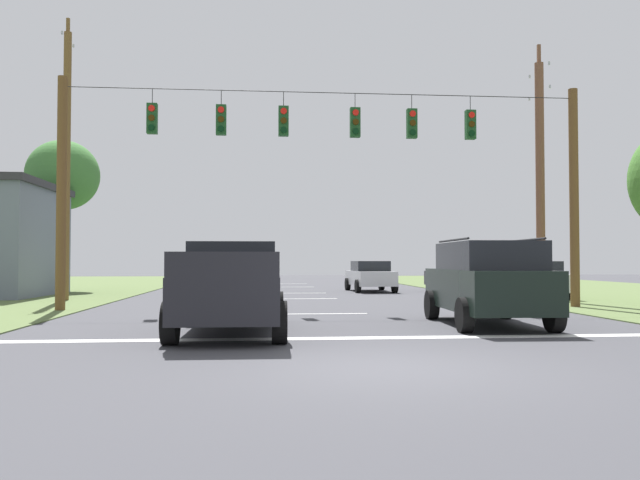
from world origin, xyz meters
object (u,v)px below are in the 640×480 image
pickup_truck (231,288)px  distant_car_far_parked (370,276)px  utility_pole_mid_right (540,175)px  utility_pole_near_left (66,162)px  tree_roadside_right (63,176)px  suv_black (487,281)px  distant_car_crossing_white (534,279)px  distant_car_oncoming (470,276)px  overhead_signal_span (324,176)px

pickup_truck → distant_car_far_parked: (6.10, 18.33, -0.18)m
utility_pole_mid_right → utility_pole_near_left: (-18.27, 1.39, 0.48)m
utility_pole_near_left → tree_roadside_right: size_ratio=1.42×
utility_pole_near_left → distant_car_far_parked: bearing=27.0°
suv_black → utility_pole_near_left: utility_pole_near_left is taller
distant_car_crossing_white → distant_car_oncoming: same height
distant_car_crossing_white → pickup_truck: bearing=-135.0°
utility_pole_near_left → utility_pole_mid_right: bearing=-4.3°
distant_car_far_parked → utility_pole_mid_right: (5.34, -7.99, 4.08)m
pickup_truck → distant_car_crossing_white: (11.79, 11.80, -0.18)m
pickup_truck → utility_pole_near_left: size_ratio=0.50×
pickup_truck → tree_roadside_right: 22.80m
distant_car_crossing_white → tree_roadside_right: 23.36m
distant_car_crossing_white → distant_car_oncoming: size_ratio=1.01×
distant_car_crossing_white → utility_pole_mid_right: utility_pole_mid_right is taller
pickup_truck → suv_black: 6.12m
distant_car_oncoming → tree_roadside_right: tree_roadside_right is taller
overhead_signal_span → pickup_truck: (-2.64, -6.59, -3.29)m
distant_car_crossing_white → utility_pole_near_left: size_ratio=0.40×
suv_black → distant_car_crossing_white: 12.15m
distant_car_crossing_white → utility_pole_near_left: bearing=-179.8°
suv_black → distant_car_far_parked: bearing=89.7°
suv_black → distant_car_crossing_white: suv_black is taller
pickup_truck → distant_car_oncoming: 21.07m
distant_car_oncoming → utility_pole_mid_right: size_ratio=0.44×
distant_car_crossing_white → distant_car_oncoming: 6.15m
suv_black → utility_pole_near_left: bearing=140.4°
suv_black → utility_pole_near_left: (-12.85, 10.62, 4.28)m
distant_car_oncoming → tree_roadside_right: bearing=173.7°
suv_black → pickup_truck: bearing=-169.5°
pickup_truck → distant_car_oncoming: (11.10, 17.91, -0.18)m
distant_car_crossing_white → tree_roadside_right: tree_roadside_right is taller
distant_car_far_parked → distant_car_oncoming: bearing=-4.8°
overhead_signal_span → suv_black: (3.37, -5.48, -3.20)m
suv_black → overhead_signal_span: bearing=121.6°
distant_car_crossing_white → distant_car_far_parked: same height
suv_black → utility_pole_near_left: size_ratio=0.45×
pickup_truck → distant_car_far_parked: pickup_truck is taller
utility_pole_mid_right → utility_pole_near_left: bearing=175.7°
distant_car_oncoming → utility_pole_near_left: size_ratio=0.40×
suv_black → distant_car_oncoming: bearing=73.2°
utility_pole_mid_right → tree_roadside_right: bearing=154.7°
distant_car_far_parked → pickup_truck: bearing=-108.4°
overhead_signal_span → pickup_truck: 7.82m
utility_pole_near_left → suv_black: bearing=-39.6°
utility_pole_near_left → overhead_signal_span: bearing=-28.5°
tree_roadside_right → distant_car_far_parked: bearing=-6.8°
overhead_signal_span → utility_pole_near_left: utility_pole_near_left is taller
distant_car_far_parked → tree_roadside_right: size_ratio=0.57×
distant_car_oncoming → utility_pole_mid_right: utility_pole_mid_right is taller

